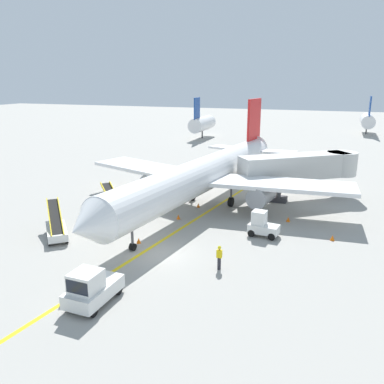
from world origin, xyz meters
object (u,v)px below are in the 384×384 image
at_px(baggage_tug_near_wing, 262,225).
at_px(safety_cone_nose_right, 139,240).
at_px(airliner, 205,174).
at_px(safety_cone_nose_left, 178,217).
at_px(jet_bridge, 307,166).
at_px(ground_crew_marshaller, 219,257).
at_px(safety_cone_wingtip_right, 198,205).
at_px(belt_loader_aft_hold, 56,229).
at_px(pushback_tug, 91,288).
at_px(belt_loader_forward_hold, 114,207).
at_px(safety_cone_wingtip_left, 332,238).
at_px(safety_cone_tail_area, 288,219).

bearing_deg(baggage_tug_near_wing, safety_cone_nose_right, -151.20).
bearing_deg(airliner, baggage_tug_near_wing, -40.09).
bearing_deg(safety_cone_nose_left, jet_bridge, 46.25).
bearing_deg(safety_cone_nose_left, ground_crew_marshaller, -52.97).
xyz_separation_m(airliner, baggage_tug_near_wing, (6.79, -5.72, -2.49)).
height_order(safety_cone_nose_right, safety_cone_wingtip_right, same).
relative_size(jet_bridge, safety_cone_nose_left, 26.56).
height_order(airliner, ground_crew_marshaller, airliner).
height_order(jet_bridge, safety_cone_nose_right, jet_bridge).
bearing_deg(safety_cone_nose_left, belt_loader_aft_hold, -135.12).
bearing_deg(belt_loader_aft_hold, pushback_tug, -42.23).
distance_m(airliner, belt_loader_aft_hold, 14.89).
relative_size(airliner, baggage_tug_near_wing, 13.89).
xyz_separation_m(belt_loader_forward_hold, safety_cone_nose_right, (5.34, -5.36, -0.56)).
height_order(baggage_tug_near_wing, safety_cone_wingtip_right, baggage_tug_near_wing).
xyz_separation_m(belt_loader_forward_hold, ground_crew_marshaller, (12.52, -7.51, 0.13)).
bearing_deg(belt_loader_aft_hold, ground_crew_marshaller, -3.73).
bearing_deg(pushback_tug, safety_cone_wingtip_right, 90.71).
xyz_separation_m(belt_loader_forward_hold, safety_cone_nose_left, (6.15, 0.93, -0.56)).
xyz_separation_m(jet_bridge, safety_cone_wingtip_left, (3.17, -11.22, -3.32)).
relative_size(belt_loader_forward_hold, belt_loader_aft_hold, 0.98).
xyz_separation_m(safety_cone_nose_left, safety_cone_wingtip_left, (13.43, -0.51, 0.00)).
bearing_deg(safety_cone_tail_area, safety_cone_nose_right, -138.81).
bearing_deg(safety_cone_nose_left, safety_cone_wingtip_left, -2.16).
relative_size(belt_loader_aft_hold, safety_cone_wingtip_right, 10.37).
bearing_deg(belt_loader_forward_hold, jet_bridge, 35.36).
distance_m(ground_crew_marshaller, safety_cone_wingtip_right, 13.70).
height_order(airliner, safety_cone_wingtip_left, airliner).
xyz_separation_m(airliner, jet_bridge, (9.10, 6.47, 0.12)).
height_order(belt_loader_forward_hold, ground_crew_marshaller, belt_loader_forward_hold).
relative_size(belt_loader_forward_hold, ground_crew_marshaller, 2.64).
bearing_deg(belt_loader_forward_hold, safety_cone_wingtip_right, 36.01).
distance_m(belt_loader_forward_hold, belt_loader_aft_hold, 6.75).
bearing_deg(safety_cone_tail_area, safety_cone_wingtip_left, -40.34).
height_order(airliner, jet_bridge, airliner).
height_order(airliner, safety_cone_wingtip_right, airliner).
bearing_deg(baggage_tug_near_wing, belt_loader_aft_hold, -158.68).
bearing_deg(jet_bridge, ground_crew_marshaller, -101.48).
bearing_deg(safety_cone_tail_area, ground_crew_marshaller, -105.87).
bearing_deg(safety_cone_tail_area, belt_loader_aft_hold, -148.94).
bearing_deg(safety_cone_wingtip_right, safety_cone_wingtip_left, -19.14).
bearing_deg(safety_cone_wingtip_left, belt_loader_forward_hold, -178.76).
xyz_separation_m(safety_cone_wingtip_left, safety_cone_tail_area, (-3.87, 3.29, 0.00)).
xyz_separation_m(safety_cone_nose_left, safety_cone_wingtip_right, (0.57, 3.96, 0.00)).
distance_m(airliner, safety_cone_tail_area, 9.10).
bearing_deg(belt_loader_forward_hold, safety_cone_tail_area, 13.29).
xyz_separation_m(baggage_tug_near_wing, safety_cone_nose_right, (-8.76, -4.82, -0.71)).
bearing_deg(belt_loader_aft_hold, baggage_tug_near_wing, 21.32).
relative_size(pushback_tug, belt_loader_aft_hold, 0.80).
bearing_deg(airliner, safety_cone_nose_right, -100.59).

